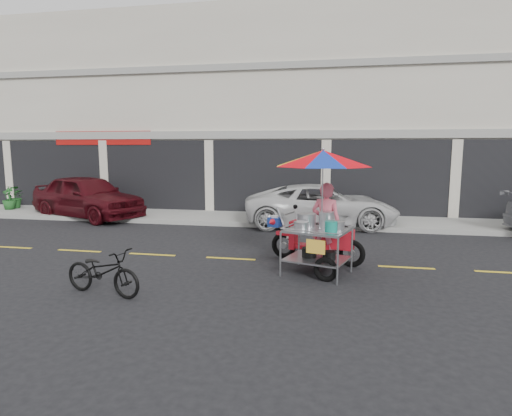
% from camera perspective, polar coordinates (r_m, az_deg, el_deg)
% --- Properties ---
extents(ground, '(90.00, 90.00, 0.00)m').
position_cam_1_polar(ground, '(9.98, 7.88, -7.27)').
color(ground, black).
extents(sidewalk, '(45.00, 3.00, 0.15)m').
position_cam_1_polar(sidewalk, '(15.34, 9.04, -1.58)').
color(sidewalk, gray).
rests_on(sidewalk, ground).
extents(shophouse_block, '(36.00, 8.11, 10.40)m').
position_cam_1_polar(shophouse_block, '(20.40, 17.96, 12.24)').
color(shophouse_block, beige).
rests_on(shophouse_block, ground).
extents(centerline, '(42.00, 0.10, 0.01)m').
position_cam_1_polar(centerline, '(9.98, 7.88, -7.24)').
color(centerline, gold).
rests_on(centerline, ground).
extents(maroon_sedan, '(5.15, 3.54, 1.63)m').
position_cam_1_polar(maroon_sedan, '(17.10, -21.54, 1.45)').
color(maroon_sedan, '#3E080F').
rests_on(maroon_sedan, ground).
extents(white_pickup, '(5.29, 2.91, 1.40)m').
position_cam_1_polar(white_pickup, '(14.45, 8.67, 0.35)').
color(white_pickup, silver).
rests_on(white_pickup, ground).
extents(plant_tall, '(0.88, 0.77, 0.93)m').
position_cam_1_polar(plant_tall, '(20.10, -29.43, 1.31)').
color(plant_tall, '#1F5621').
rests_on(plant_tall, sidewalk).
extents(plant_short, '(0.61, 0.61, 0.91)m').
position_cam_1_polar(plant_short, '(19.82, -30.08, 1.15)').
color(plant_short, '#1F5621').
rests_on(plant_short, sidewalk).
extents(near_bicycle, '(1.71, 0.90, 0.85)m').
position_cam_1_polar(near_bicycle, '(8.21, -19.76, -7.98)').
color(near_bicycle, black).
rests_on(near_bicycle, ground).
extents(food_vendor_rig, '(2.60, 2.60, 2.64)m').
position_cam_1_polar(food_vendor_rig, '(9.17, 8.83, 1.91)').
color(food_vendor_rig, black).
rests_on(food_vendor_rig, ground).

